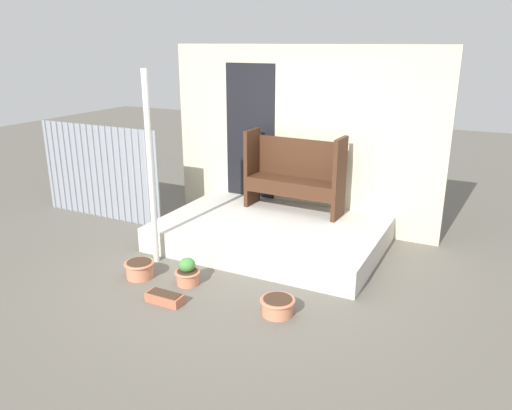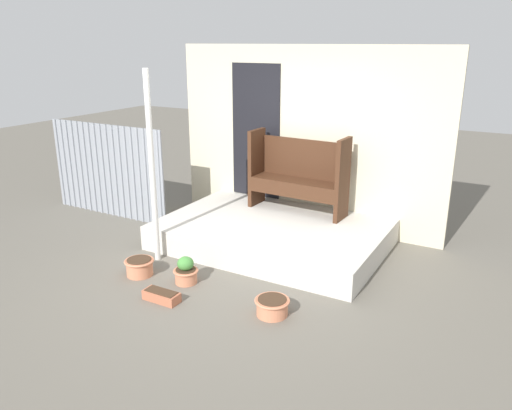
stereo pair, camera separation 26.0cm
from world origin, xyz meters
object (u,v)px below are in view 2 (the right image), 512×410
object	(u,v)px
bench	(299,172)
flower_pot_middle	(186,272)
support_post	(152,169)
flower_pot_left	(140,266)
flower_pot_right	(272,306)
planter_box_rect	(162,296)

from	to	relation	value
bench	flower_pot_middle	world-z (taller)	bench
support_post	flower_pot_left	size ratio (longest dim) A/B	6.69
support_post	flower_pot_right	distance (m)	2.24
flower_pot_left	planter_box_rect	world-z (taller)	flower_pot_left
support_post	flower_pot_left	bearing A→B (deg)	-76.55
support_post	flower_pot_right	size ratio (longest dim) A/B	6.50
flower_pot_left	flower_pot_right	world-z (taller)	flower_pot_left
flower_pot_left	bench	bearing A→B (deg)	64.80
bench	flower_pot_middle	size ratio (longest dim) A/B	4.44
flower_pot_left	planter_box_rect	bearing A→B (deg)	-30.04
support_post	planter_box_rect	xyz separation A→B (m)	(0.73, -0.82, -1.12)
support_post	bench	world-z (taller)	support_post
flower_pot_left	flower_pot_middle	xyz separation A→B (m)	(0.60, 0.11, 0.03)
support_post	bench	size ratio (longest dim) A/B	1.66
flower_pot_right	flower_pot_left	bearing A→B (deg)	178.75
flower_pot_left	planter_box_rect	distance (m)	0.72
flower_pot_left	flower_pot_middle	bearing A→B (deg)	10.00
bench	flower_pot_right	size ratio (longest dim) A/B	3.92
flower_pot_right	support_post	bearing A→B (deg)	165.35
support_post	planter_box_rect	bearing A→B (deg)	-48.10
support_post	planter_box_rect	world-z (taller)	support_post
flower_pot_middle	planter_box_rect	bearing A→B (deg)	-86.97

